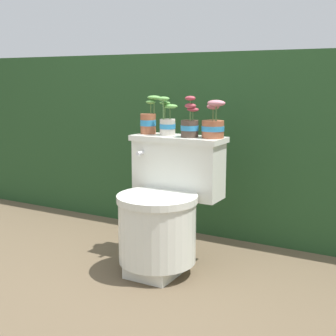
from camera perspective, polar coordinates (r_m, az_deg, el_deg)
The scene contains 7 objects.
ground_plane at distance 2.61m, azimuth -1.14°, elevation -12.23°, with size 12.00×12.00×0.00m, color brown.
hedge_backdrop at distance 3.33m, azimuth 7.49°, elevation 3.32°, with size 4.04×0.69×1.19m.
toilet at distance 2.52m, azimuth -0.46°, elevation -5.05°, with size 0.52×0.55×0.71m.
potted_plant_left at distance 2.69m, azimuth -2.36°, elevation 5.88°, with size 0.11×0.10×0.22m.
potted_plant_midleft at distance 2.62m, azimuth -0.08°, elevation 5.74°, with size 0.11×0.10×0.21m.
potted_plant_middle at distance 2.52m, azimuth 2.68°, elevation 5.35°, with size 0.10×0.10×0.22m.
potted_plant_midright at distance 2.50m, azimuth 5.54°, elevation 5.29°, with size 0.13×0.12×0.20m.
Camera 1 is at (1.21, -2.07, 1.02)m, focal length 50.00 mm.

